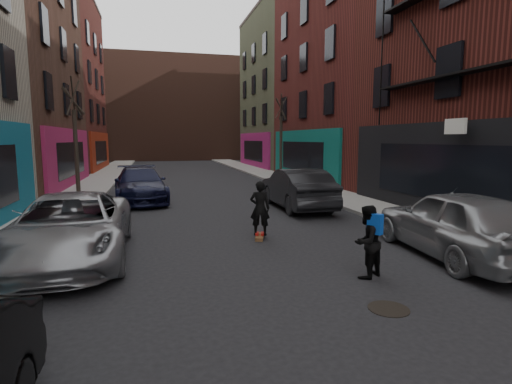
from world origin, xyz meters
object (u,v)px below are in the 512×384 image
parked_left_far (70,228)px  skateboard (260,237)px  manhole (389,309)px  parked_right_end (297,189)px  tree_right_far (281,130)px  pedestrian (367,241)px  parked_left_end (140,185)px  parked_right_far (457,223)px  tree_left_far (75,129)px  skateboarder (260,208)px

parked_left_far → skateboard: size_ratio=7.11×
skateboard → manhole: bearing=-61.4°
parked_left_far → parked_right_end: 9.47m
tree_right_far → parked_left_far: bearing=-122.3°
tree_right_far → pedestrian: (-4.47, -19.82, -2.75)m
pedestrian → parked_left_end: bearing=-95.9°
skateboard → parked_right_far: bearing=-16.5°
tree_left_far → parked_left_end: bearing=-33.1°
parked_left_end → tree_right_far: bearing=35.0°
tree_left_far → skateboard: 12.50m
parked_left_far → skateboarder: 5.02m
parked_left_far → skateboard: 5.07m
parked_left_far → parked_right_far: bearing=-14.2°
tree_right_far → parked_right_end: bearing=-104.5°
tree_left_far → skateboard: bearing=-56.7°
tree_right_far → skateboarder: size_ratio=4.26×
tree_right_far → pedestrian: tree_right_far is taller
parked_right_far → manhole: size_ratio=7.19×
parked_left_far → manhole: (5.82, -4.39, -0.78)m
parked_left_end → pedestrian: parked_left_end is taller
manhole → parked_right_far: bearing=34.9°
tree_right_far → parked_left_end: bearing=-139.8°
tree_right_far → pedestrian: 20.51m
parked_right_end → parked_right_far: bearing=100.7°
tree_left_far → tree_right_far: (12.40, 6.00, 0.15)m
tree_right_far → manhole: (-4.89, -21.35, -3.52)m
skateboard → pedestrian: bearing=-51.7°
parked_left_far → parked_right_far: (9.12, -2.09, 0.07)m
manhole → skateboarder: bearing=99.5°
tree_right_far → parked_right_end: (-2.98, -11.50, -2.69)m
parked_left_end → parked_right_far: parked_right_far is taller
skateboard → pedestrian: pedestrian is taller
parked_left_end → parked_right_far: bearing=-60.2°
parked_left_end → pedestrian: 12.85m
parked_right_far → skateboarder: parked_right_far is taller
parked_left_far → pedestrian: 6.87m
tree_right_far → skateboarder: (-5.78, -16.07, -2.63)m
parked_right_end → parked_left_far: bearing=35.5°
manhole → pedestrian: bearing=74.4°
tree_left_far → pedestrian: 16.15m
parked_left_far → parked_right_end: size_ratio=1.12×
parked_left_end → manhole: 14.16m
tree_right_far → parked_left_end: size_ratio=1.24×
parked_right_far → parked_left_far: bearing=-7.6°
skateboarder → pedestrian: size_ratio=1.04×
skateboard → manhole: (0.89, -5.29, -0.04)m
parked_left_end → skateboarder: bearing=-71.2°
tree_left_far → manhole: size_ratio=9.29×
pedestrian → skateboard: bearing=-99.2°
parked_right_far → parked_left_end: bearing=-49.6°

